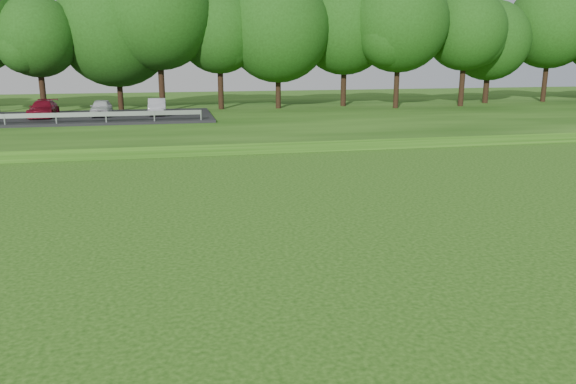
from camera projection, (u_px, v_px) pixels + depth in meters
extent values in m
cube|color=#183E0C|center=(356.00, 115.00, 46.49)|extent=(130.00, 30.00, 0.60)
cube|color=gray|center=(432.00, 144.00, 33.27)|extent=(130.00, 1.60, 0.04)
cube|color=black|center=(44.00, 118.00, 40.57)|extent=(24.00, 9.00, 0.18)
imported|color=maroon|center=(43.00, 109.00, 40.40)|extent=(1.68, 4.14, 1.20)
imported|color=silver|center=(101.00, 108.00, 41.21)|extent=(1.42, 3.52, 1.20)
imported|color=#95969C|center=(157.00, 107.00, 42.03)|extent=(1.27, 3.64, 1.20)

